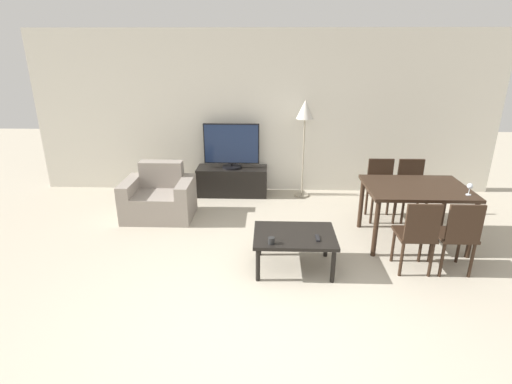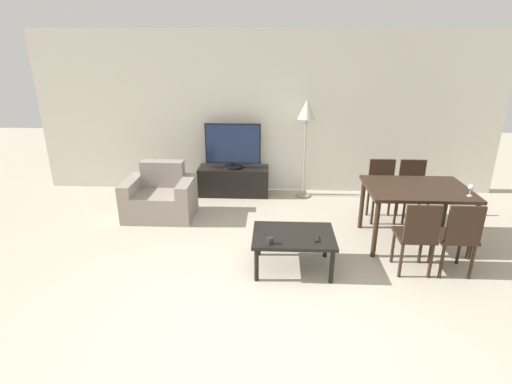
# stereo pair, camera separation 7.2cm
# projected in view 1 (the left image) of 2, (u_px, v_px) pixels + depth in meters

# --- Properties ---
(ground_plane) EXTENTS (18.00, 18.00, 0.00)m
(ground_plane) POSITION_uv_depth(u_px,v_px,m) (258.00, 331.00, 3.63)
(ground_plane) COLOR #B2A893
(wall_back) EXTENTS (7.82, 0.06, 2.70)m
(wall_back) POSITION_uv_depth(u_px,v_px,m) (265.00, 114.00, 6.73)
(wall_back) COLOR silver
(wall_back) RESTS_ON ground_plane
(armchair) EXTENTS (1.01, 0.74, 0.79)m
(armchair) POSITION_uv_depth(u_px,v_px,m) (159.00, 198.00, 5.97)
(armchair) COLOR gray
(armchair) RESTS_ON ground_plane
(tv_stand) EXTENTS (1.19, 0.45, 0.48)m
(tv_stand) POSITION_uv_depth(u_px,v_px,m) (232.00, 181.00, 6.86)
(tv_stand) COLOR black
(tv_stand) RESTS_ON ground_plane
(tv) EXTENTS (0.93, 0.32, 0.75)m
(tv) POSITION_uv_depth(u_px,v_px,m) (231.00, 146.00, 6.64)
(tv) COLOR black
(tv) RESTS_ON tv_stand
(coffee_table) EXTENTS (0.92, 0.68, 0.43)m
(coffee_table) POSITION_uv_depth(u_px,v_px,m) (294.00, 238.00, 4.53)
(coffee_table) COLOR black
(coffee_table) RESTS_ON ground_plane
(dining_table) EXTENTS (1.27, 0.94, 0.77)m
(dining_table) POSITION_uv_depth(u_px,v_px,m) (416.00, 193.00, 5.06)
(dining_table) COLOR black
(dining_table) RESTS_ON ground_plane
(dining_chair_near) EXTENTS (0.40, 0.40, 0.88)m
(dining_chair_near) POSITION_uv_depth(u_px,v_px,m) (417.00, 233.00, 4.40)
(dining_chair_near) COLOR black
(dining_chair_near) RESTS_ON ground_plane
(dining_chair_far) EXTENTS (0.40, 0.40, 0.88)m
(dining_chair_far) POSITION_uv_depth(u_px,v_px,m) (411.00, 186.00, 5.84)
(dining_chair_far) COLOR black
(dining_chair_far) RESTS_ON ground_plane
(dining_chair_near_right) EXTENTS (0.40, 0.40, 0.88)m
(dining_chair_near_right) POSITION_uv_depth(u_px,v_px,m) (458.00, 233.00, 4.39)
(dining_chair_near_right) COLOR black
(dining_chair_near_right) RESTS_ON ground_plane
(dining_chair_far_left) EXTENTS (0.40, 0.40, 0.88)m
(dining_chair_far_left) POSITION_uv_depth(u_px,v_px,m) (381.00, 186.00, 5.86)
(dining_chair_far_left) COLOR black
(dining_chair_far_left) RESTS_ON ground_plane
(floor_lamp) EXTENTS (0.28, 0.28, 1.63)m
(floor_lamp) POSITION_uv_depth(u_px,v_px,m) (305.00, 116.00, 6.39)
(floor_lamp) COLOR gray
(floor_lamp) RESTS_ON ground_plane
(remote_primary) EXTENTS (0.04, 0.15, 0.02)m
(remote_primary) POSITION_uv_depth(u_px,v_px,m) (318.00, 238.00, 4.40)
(remote_primary) COLOR black
(remote_primary) RESTS_ON coffee_table
(cup_white_near) EXTENTS (0.07, 0.07, 0.08)m
(cup_white_near) POSITION_uv_depth(u_px,v_px,m) (271.00, 241.00, 4.28)
(cup_white_near) COLOR black
(cup_white_near) RESTS_ON coffee_table
(wine_glass_left) EXTENTS (0.07, 0.07, 0.15)m
(wine_glass_left) POSITION_uv_depth(u_px,v_px,m) (470.00, 187.00, 4.71)
(wine_glass_left) COLOR silver
(wine_glass_left) RESTS_ON dining_table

